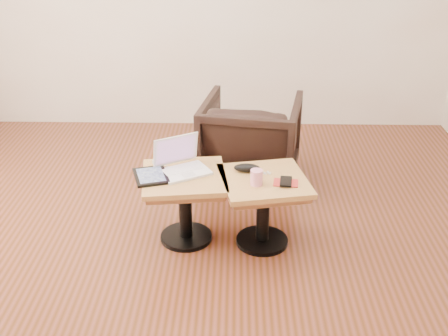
{
  "coord_description": "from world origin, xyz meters",
  "views": [
    {
      "loc": [
        0.27,
        -2.83,
        1.99
      ],
      "look_at": [
        0.21,
        0.22,
        0.51
      ],
      "focal_mm": 45.0,
      "sensor_mm": 36.0,
      "label": 1
    }
  ],
  "objects_px": {
    "side_table_left": "(185,191)",
    "side_table_right": "(264,195)",
    "laptop": "(182,165)",
    "striped_cup": "(256,177)",
    "armchair": "(251,140)"
  },
  "relations": [
    {
      "from": "side_table_right",
      "to": "striped_cup",
      "type": "relative_size",
      "value": 6.34
    },
    {
      "from": "side_table_left",
      "to": "side_table_right",
      "type": "xyz_separation_m",
      "value": [
        0.49,
        -0.03,
        0.0
      ]
    },
    {
      "from": "laptop",
      "to": "striped_cup",
      "type": "bearing_deg",
      "value": -50.84
    },
    {
      "from": "side_table_right",
      "to": "striped_cup",
      "type": "bearing_deg",
      "value": -133.4
    },
    {
      "from": "laptop",
      "to": "side_table_left",
      "type": "bearing_deg",
      "value": -101.08
    },
    {
      "from": "side_table_left",
      "to": "striped_cup",
      "type": "height_order",
      "value": "striped_cup"
    },
    {
      "from": "laptop",
      "to": "striped_cup",
      "type": "relative_size",
      "value": 4.02
    },
    {
      "from": "side_table_left",
      "to": "side_table_right",
      "type": "height_order",
      "value": "same"
    },
    {
      "from": "side_table_left",
      "to": "striped_cup",
      "type": "bearing_deg",
      "value": -21.99
    },
    {
      "from": "side_table_left",
      "to": "laptop",
      "type": "xyz_separation_m",
      "value": [
        -0.02,
        0.06,
        0.16
      ]
    },
    {
      "from": "side_table_left",
      "to": "armchair",
      "type": "xyz_separation_m",
      "value": [
        0.43,
        0.86,
        -0.01
      ]
    },
    {
      "from": "laptop",
      "to": "striped_cup",
      "type": "xyz_separation_m",
      "value": [
        0.46,
        -0.17,
        0.0
      ]
    },
    {
      "from": "side_table_right",
      "to": "laptop",
      "type": "xyz_separation_m",
      "value": [
        -0.51,
        0.09,
        0.16
      ]
    },
    {
      "from": "armchair",
      "to": "side_table_right",
      "type": "bearing_deg",
      "value": 103.71
    },
    {
      "from": "side_table_right",
      "to": "armchair",
      "type": "xyz_separation_m",
      "value": [
        -0.06,
        0.89,
        -0.01
      ]
    }
  ]
}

